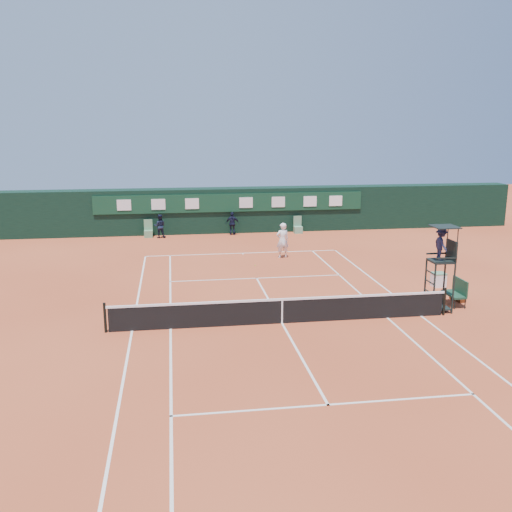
{
  "coord_description": "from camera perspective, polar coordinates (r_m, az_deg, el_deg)",
  "views": [
    {
      "loc": [
        -3.91,
        -19.77,
        7.27
      ],
      "look_at": [
        -0.09,
        6.0,
        1.2
      ],
      "focal_mm": 40.0,
      "sensor_mm": 36.0,
      "label": 1
    }
  ],
  "objects": [
    {
      "name": "ground",
      "position": [
        21.42,
        2.61,
        -6.74
      ],
      "size": [
        90.0,
        90.0,
        0.0
      ],
      "primitive_type": "plane",
      "color": "#C6532E",
      "rests_on": "ground"
    },
    {
      "name": "court_lines",
      "position": [
        21.42,
        2.61,
        -6.72
      ],
      "size": [
        11.05,
        23.85,
        0.01
      ],
      "color": "white",
      "rests_on": "ground"
    },
    {
      "name": "tennis_net",
      "position": [
        21.25,
        2.62,
        -5.45
      ],
      "size": [
        12.9,
        0.1,
        1.1
      ],
      "color": "black",
      "rests_on": "ground"
    },
    {
      "name": "back_wall",
      "position": [
        39.13,
        -2.62,
        4.64
      ],
      "size": [
        40.0,
        1.65,
        3.0
      ],
      "color": "black",
      "rests_on": "ground"
    },
    {
      "name": "linesman_chair_left",
      "position": [
        37.93,
        -10.71,
        2.33
      ],
      "size": [
        0.55,
        0.5,
        1.15
      ],
      "color": "#5A8A61",
      "rests_on": "ground"
    },
    {
      "name": "linesman_chair_right",
      "position": [
        38.82,
        4.22,
        2.77
      ],
      "size": [
        0.55,
        0.5,
        1.15
      ],
      "color": "#649975",
      "rests_on": "ground"
    },
    {
      "name": "umpire_chair",
      "position": [
        23.26,
        18.06,
        0.52
      ],
      "size": [
        0.96,
        0.95,
        3.42
      ],
      "color": "black",
      "rests_on": "ground"
    },
    {
      "name": "player_bench",
      "position": [
        24.75,
        19.42,
        -3.29
      ],
      "size": [
        0.56,
        1.2,
        1.1
      ],
      "color": "#173B29",
      "rests_on": "ground"
    },
    {
      "name": "tennis_bag",
      "position": [
        25.48,
        19.53,
        -3.93
      ],
      "size": [
        0.44,
        0.76,
        0.27
      ],
      "primitive_type": "cube",
      "rotation": [
        0.0,
        0.0,
        0.19
      ],
      "color": "black",
      "rests_on": "ground"
    },
    {
      "name": "cooler",
      "position": [
        27.31,
        17.78,
        -2.25
      ],
      "size": [
        0.57,
        0.57,
        0.65
      ],
      "color": "white",
      "rests_on": "ground"
    },
    {
      "name": "tennis_ball",
      "position": [
        29.78,
        -0.09,
        -0.95
      ],
      "size": [
        0.06,
        0.06,
        0.06
      ],
      "primitive_type": "sphere",
      "color": "#ABC92E",
      "rests_on": "ground"
    },
    {
      "name": "player",
      "position": [
        31.44,
        2.67,
        1.57
      ],
      "size": [
        0.78,
        0.58,
        1.96
      ],
      "primitive_type": "imported",
      "rotation": [
        0.0,
        0.0,
        3.3
      ],
      "color": "white",
      "rests_on": "ground"
    },
    {
      "name": "ball_kid_left",
      "position": [
        37.54,
        -9.61,
        2.96
      ],
      "size": [
        0.77,
        0.62,
        1.54
      ],
      "primitive_type": "imported",
      "rotation": [
        0.0,
        0.0,
        3.09
      ],
      "color": "black",
      "rests_on": "ground"
    },
    {
      "name": "ball_kid_right",
      "position": [
        38.01,
        -2.37,
        3.27
      ],
      "size": [
        0.95,
        0.5,
        1.55
      ],
      "primitive_type": "imported",
      "rotation": [
        0.0,
        0.0,
        3.0
      ],
      "color": "black",
      "rests_on": "ground"
    }
  ]
}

